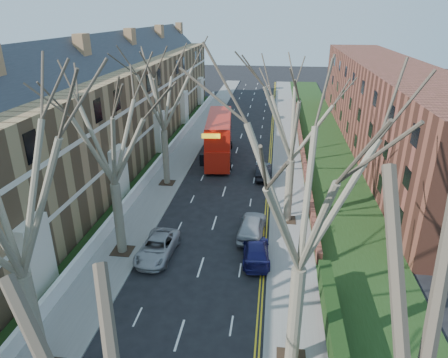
% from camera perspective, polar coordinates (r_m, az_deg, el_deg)
% --- Properties ---
extents(pavement_left, '(3.00, 102.00, 0.12)m').
position_cam_1_polar(pavement_left, '(49.14, -5.14, 4.46)').
color(pavement_left, slate).
rests_on(pavement_left, ground).
extents(pavement_right, '(3.00, 102.00, 0.12)m').
position_cam_1_polar(pavement_right, '(48.07, 9.00, 3.85)').
color(pavement_right, slate).
rests_on(pavement_right, ground).
extents(terrace_left, '(9.70, 78.00, 13.60)m').
position_cam_1_polar(terrace_left, '(42.76, -17.90, 8.29)').
color(terrace_left, '#96724C').
rests_on(terrace_left, ground).
extents(flats_right, '(13.97, 54.00, 10.00)m').
position_cam_1_polar(flats_right, '(52.27, 22.10, 9.61)').
color(flats_right, brown).
rests_on(flats_right, ground).
extents(front_wall_left, '(0.30, 78.00, 1.00)m').
position_cam_1_polar(front_wall_left, '(42.08, -9.66, 1.82)').
color(front_wall_left, white).
rests_on(front_wall_left, ground).
extents(grass_verge_right, '(6.00, 102.00, 0.06)m').
position_cam_1_polar(grass_verge_right, '(48.41, 14.35, 3.65)').
color(grass_verge_right, '#1C3312').
rests_on(grass_verge_right, ground).
extents(tree_left_mid, '(10.50, 10.50, 14.71)m').
position_cam_1_polar(tree_left_mid, '(17.10, -29.23, -0.58)').
color(tree_left_mid, brown).
rests_on(tree_left_mid, ground).
extents(tree_left_far, '(10.15, 10.15, 14.22)m').
position_cam_1_polar(tree_left_far, '(25.42, -16.28, 7.67)').
color(tree_left_far, brown).
rests_on(tree_left_far, ground).
extents(tree_left_dist, '(10.50, 10.50, 14.71)m').
position_cam_1_polar(tree_left_dist, '(36.41, -8.95, 13.20)').
color(tree_left_dist, brown).
rests_on(tree_left_dist, ground).
extents(tree_right_mid, '(10.50, 10.50, 14.71)m').
position_cam_1_polar(tree_right_mid, '(15.72, 11.79, 0.09)').
color(tree_right_mid, brown).
rests_on(tree_right_mid, ground).
extents(tree_right_far, '(10.15, 10.15, 14.22)m').
position_cam_1_polar(tree_right_far, '(29.20, 10.05, 10.13)').
color(tree_right_far, brown).
rests_on(tree_right_far, ground).
extents(double_decker_bus, '(3.71, 11.55, 4.73)m').
position_cam_1_polar(double_decker_bus, '(44.83, -0.70, 5.78)').
color(double_decker_bus, '#B7190D').
rests_on(double_decker_bus, ground).
extents(car_left_far, '(2.40, 4.82, 1.31)m').
position_cam_1_polar(car_left_far, '(27.92, -9.49, -9.62)').
color(car_left_far, '#A0A0A5').
rests_on(car_left_far, ground).
extents(car_right_near, '(2.18, 4.57, 1.29)m').
position_cam_1_polar(car_right_near, '(27.33, 4.57, -10.17)').
color(car_right_near, navy).
rests_on(car_right_near, ground).
extents(car_right_mid, '(2.15, 4.75, 1.58)m').
position_cam_1_polar(car_right_mid, '(29.90, 4.01, -6.68)').
color(car_right_mid, '#A1A3AA').
rests_on(car_right_mid, ground).
extents(car_right_far, '(1.71, 4.40, 1.43)m').
position_cam_1_polar(car_right_far, '(40.28, 5.61, 1.22)').
color(car_right_far, black).
rests_on(car_right_far, ground).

